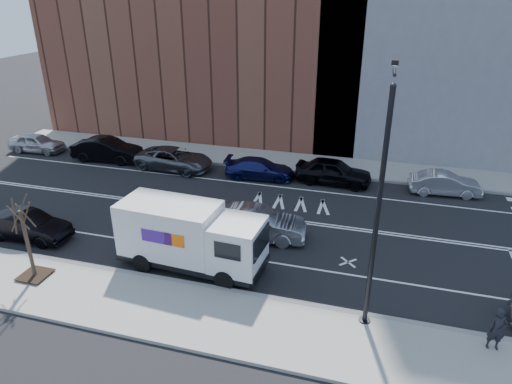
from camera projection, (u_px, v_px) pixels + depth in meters
The scene contains 18 objects.
ground at pixel (246, 215), 25.53m from camera, with size 120.00×120.00×0.00m, color black.
sidewalk_near at pixel (179, 312), 17.79m from camera, with size 44.00×3.60×0.15m, color gray.
sidewalk_far at pixel (281, 161), 33.21m from camera, with size 44.00×3.60×0.15m, color gray.
curb_near at pixel (197, 285), 19.37m from camera, with size 44.00×0.25×0.17m, color gray.
curb_far at pixel (275, 169), 31.63m from camera, with size 44.00×0.25×0.17m, color gray.
road_markings at pixel (246, 215), 25.53m from camera, with size 40.00×8.60×0.01m, color white, non-canonical shape.
streetlight at pixel (379, 197), 15.63m from camera, with size 0.44×4.02×9.34m.
street_tree at pixel (29, 250), 19.33m from camera, with size 1.20×1.20×3.75m.
fedex_van at pixel (190, 236), 20.18m from camera, with size 6.75×2.68×3.03m.
far_parked_a at pixel (37, 143), 34.98m from camera, with size 1.71×4.24×1.45m, color #AAABAF.
far_parked_b at pixel (107, 150), 33.17m from camera, with size 1.77×5.08×1.67m, color black.
far_parked_c at pixel (174, 159), 31.63m from camera, with size 2.49×5.39×1.50m, color #56595E.
far_parked_d at pixel (260, 169), 30.19m from camera, with size 1.87×4.59×1.33m, color navy.
far_parked_e at pixel (333, 171), 29.29m from camera, with size 1.95×4.85×1.65m, color black.
far_parked_f at pixel (445, 184), 27.82m from camera, with size 1.46×4.19×1.38m, color #B8B9BD.
driving_sedan at pixel (256, 224), 22.84m from camera, with size 1.74×5.00×1.65m, color #9B9CA0.
near_parked_rear_a at pixel (28, 226), 22.85m from camera, with size 1.52×4.35×1.43m, color black.
pedestrian at pixel (497, 329), 15.60m from camera, with size 0.60×0.39×1.64m, color black.
Camera 1 is at (6.83, -21.70, 11.68)m, focal length 32.00 mm.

